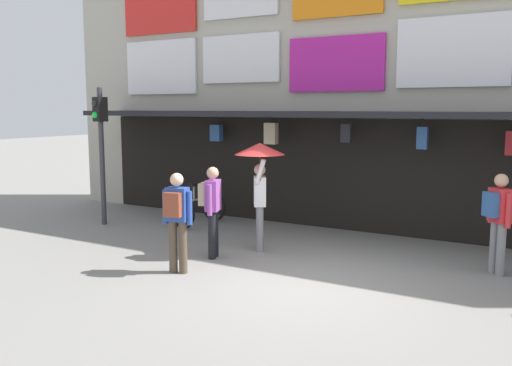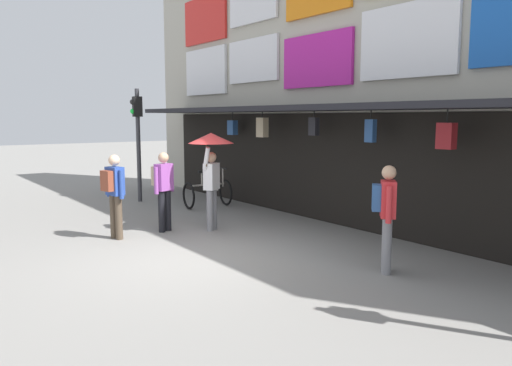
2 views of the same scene
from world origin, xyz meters
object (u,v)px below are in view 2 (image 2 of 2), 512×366
object	(u,v)px
pedestrian_in_white	(386,210)
pedestrian_with_umbrella	(211,154)
pedestrian_in_black	(163,185)
pedestrian_in_purple	(114,190)
traffic_light_near	(138,127)
bicycle_parked	(208,193)

from	to	relation	value
pedestrian_in_white	pedestrian_with_umbrella	bearing A→B (deg)	-171.67
pedestrian_in_black	pedestrian_in_purple	bearing A→B (deg)	-87.39
traffic_light_near	pedestrian_in_white	bearing A→B (deg)	2.33
pedestrian_in_black	pedestrian_in_white	size ratio (longest dim) A/B	1.00
bicycle_parked	pedestrian_in_white	xyz separation A→B (m)	(6.55, -0.74, 0.59)
traffic_light_near	pedestrian_in_white	distance (m)	8.61
bicycle_parked	pedestrian_with_umbrella	world-z (taller)	pedestrian_with_umbrella
bicycle_parked	pedestrian_in_black	xyz separation A→B (m)	(1.91, -2.23, 0.59)
pedestrian_in_black	pedestrian_in_white	world-z (taller)	same
traffic_light_near	bicycle_parked	bearing A→B (deg)	28.93
traffic_light_near	pedestrian_with_umbrella	size ratio (longest dim) A/B	1.54
pedestrian_in_purple	pedestrian_in_black	size ratio (longest dim) A/B	1.00
traffic_light_near	pedestrian_in_white	size ratio (longest dim) A/B	1.90
traffic_light_near	pedestrian_in_purple	bearing A→B (deg)	-29.41
bicycle_parked	pedestrian_in_black	distance (m)	2.99
bicycle_parked	pedestrian_in_black	bearing A→B (deg)	-49.38
pedestrian_in_black	pedestrian_with_umbrella	bearing A→B (deg)	59.87
traffic_light_near	pedestrian_with_umbrella	bearing A→B (deg)	-3.37
pedestrian_in_black	pedestrian_in_white	distance (m)	4.87
pedestrian_in_purple	pedestrian_in_white	xyz separation A→B (m)	(4.59, 2.56, 0.00)
traffic_light_near	pedestrian_in_purple	world-z (taller)	traffic_light_near
bicycle_parked	pedestrian_in_purple	bearing A→B (deg)	-59.38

